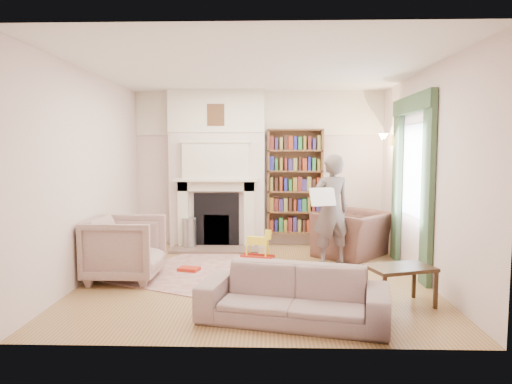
{
  "coord_description": "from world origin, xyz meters",
  "views": [
    {
      "loc": [
        0.19,
        -6.13,
        1.73
      ],
      "look_at": [
        0.0,
        0.25,
        1.15
      ],
      "focal_mm": 32.0,
      "sensor_mm": 36.0,
      "label": 1
    }
  ],
  "objects_px": {
    "armchair_reading": "(353,234)",
    "coffee_table": "(400,286)",
    "bookcase": "(295,181)",
    "paraffin_heater": "(189,234)",
    "rocking_horse": "(257,244)",
    "man_reading": "(331,210)",
    "sofa": "(293,295)",
    "armchair_left": "(125,248)"
  },
  "relations": [
    {
      "from": "armchair_reading",
      "to": "coffee_table",
      "type": "bearing_deg",
      "value": 42.85
    },
    {
      "from": "bookcase",
      "to": "paraffin_heater",
      "type": "relative_size",
      "value": 3.36
    },
    {
      "from": "bookcase",
      "to": "rocking_horse",
      "type": "relative_size",
      "value": 3.5
    },
    {
      "from": "armchair_reading",
      "to": "rocking_horse",
      "type": "height_order",
      "value": "armchair_reading"
    },
    {
      "from": "man_reading",
      "to": "sofa",
      "type": "bearing_deg",
      "value": 54.94
    },
    {
      "from": "armchair_left",
      "to": "armchair_reading",
      "type": "bearing_deg",
      "value": -65.92
    },
    {
      "from": "bookcase",
      "to": "paraffin_heater",
      "type": "xyz_separation_m",
      "value": [
        -1.87,
        -0.38,
        -0.9
      ]
    },
    {
      "from": "armchair_reading",
      "to": "paraffin_heater",
      "type": "relative_size",
      "value": 2.04
    },
    {
      "from": "armchair_left",
      "to": "coffee_table",
      "type": "bearing_deg",
      "value": -105.32
    },
    {
      "from": "rocking_horse",
      "to": "coffee_table",
      "type": "bearing_deg",
      "value": -37.2
    },
    {
      "from": "coffee_table",
      "to": "rocking_horse",
      "type": "relative_size",
      "value": 1.32
    },
    {
      "from": "armchair_left",
      "to": "man_reading",
      "type": "xyz_separation_m",
      "value": [
        2.85,
        0.87,
        0.41
      ]
    },
    {
      "from": "bookcase",
      "to": "sofa",
      "type": "xyz_separation_m",
      "value": [
        -0.22,
        -3.74,
        -0.9
      ]
    },
    {
      "from": "bookcase",
      "to": "paraffin_heater",
      "type": "height_order",
      "value": "bookcase"
    },
    {
      "from": "armchair_reading",
      "to": "sofa",
      "type": "distance_m",
      "value": 3.12
    },
    {
      "from": "sofa",
      "to": "rocking_horse",
      "type": "height_order",
      "value": "sofa"
    },
    {
      "from": "coffee_table",
      "to": "paraffin_heater",
      "type": "bearing_deg",
      "value": 117.03
    },
    {
      "from": "armchair_reading",
      "to": "armchair_left",
      "type": "bearing_deg",
      "value": -25.23
    },
    {
      "from": "paraffin_heater",
      "to": "rocking_horse",
      "type": "xyz_separation_m",
      "value": [
        1.22,
        -0.64,
        -0.04
      ]
    },
    {
      "from": "bookcase",
      "to": "sofa",
      "type": "height_order",
      "value": "bookcase"
    },
    {
      "from": "armchair_left",
      "to": "paraffin_heater",
      "type": "relative_size",
      "value": 1.7
    },
    {
      "from": "armchair_reading",
      "to": "coffee_table",
      "type": "relative_size",
      "value": 1.6
    },
    {
      "from": "coffee_table",
      "to": "rocking_horse",
      "type": "xyz_separation_m",
      "value": [
        -1.65,
        2.21,
        0.01
      ]
    },
    {
      "from": "armchair_reading",
      "to": "armchair_left",
      "type": "xyz_separation_m",
      "value": [
        -3.3,
        -1.47,
        0.06
      ]
    },
    {
      "from": "bookcase",
      "to": "coffee_table",
      "type": "distance_m",
      "value": 3.51
    },
    {
      "from": "sofa",
      "to": "paraffin_heater",
      "type": "xyz_separation_m",
      "value": [
        -1.64,
        3.36,
        -0.0
      ]
    },
    {
      "from": "paraffin_heater",
      "to": "rocking_horse",
      "type": "distance_m",
      "value": 1.38
    },
    {
      "from": "armchair_reading",
      "to": "man_reading",
      "type": "xyz_separation_m",
      "value": [
        -0.45,
        -0.6,
        0.47
      ]
    },
    {
      "from": "sofa",
      "to": "man_reading",
      "type": "relative_size",
      "value": 1.13
    },
    {
      "from": "sofa",
      "to": "paraffin_heater",
      "type": "distance_m",
      "value": 3.74
    },
    {
      "from": "man_reading",
      "to": "paraffin_heater",
      "type": "distance_m",
      "value": 2.62
    },
    {
      "from": "coffee_table",
      "to": "sofa",
      "type": "bearing_deg",
      "value": -175.65
    },
    {
      "from": "man_reading",
      "to": "rocking_horse",
      "type": "distance_m",
      "value": 1.33
    },
    {
      "from": "armchair_reading",
      "to": "rocking_horse",
      "type": "xyz_separation_m",
      "value": [
        -1.57,
        -0.19,
        -0.13
      ]
    },
    {
      "from": "bookcase",
      "to": "coffee_table",
      "type": "relative_size",
      "value": 2.64
    },
    {
      "from": "man_reading",
      "to": "rocking_horse",
      "type": "bearing_deg",
      "value": -38.64
    },
    {
      "from": "armchair_reading",
      "to": "paraffin_heater",
      "type": "distance_m",
      "value": 2.82
    },
    {
      "from": "bookcase",
      "to": "sofa",
      "type": "relative_size",
      "value": 0.98
    },
    {
      "from": "bookcase",
      "to": "sofa",
      "type": "bearing_deg",
      "value": -93.4
    },
    {
      "from": "paraffin_heater",
      "to": "rocking_horse",
      "type": "height_order",
      "value": "paraffin_heater"
    },
    {
      "from": "sofa",
      "to": "man_reading",
      "type": "distance_m",
      "value": 2.47
    },
    {
      "from": "bookcase",
      "to": "armchair_reading",
      "type": "bearing_deg",
      "value": -42.22
    }
  ]
}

